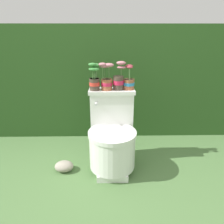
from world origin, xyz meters
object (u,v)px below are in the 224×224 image
(potted_plant_middle, at_px, (119,80))
(garden_stone, at_px, (64,166))
(toilet, at_px, (112,139))
(potted_plant_midleft, at_px, (106,78))
(potted_plant_left, at_px, (95,78))
(potted_plant_midright, at_px, (129,82))

(potted_plant_middle, xyz_separation_m, garden_stone, (-0.49, -0.20, -0.74))
(toilet, relative_size, potted_plant_midleft, 2.95)
(toilet, xyz_separation_m, potted_plant_middle, (0.06, 0.15, 0.49))
(potted_plant_left, xyz_separation_m, potted_plant_midleft, (0.10, 0.01, -0.01))
(potted_plant_middle, distance_m, garden_stone, 0.91)
(potted_plant_middle, distance_m, potted_plant_midright, 0.09)
(potted_plant_left, relative_size, potted_plant_midleft, 1.00)
(potted_plant_left, bearing_deg, potted_plant_midright, 4.80)
(potted_plant_left, distance_m, garden_stone, 0.83)
(potted_plant_middle, bearing_deg, potted_plant_midright, 5.95)
(potted_plant_left, distance_m, potted_plant_middle, 0.21)
(potted_plant_left, height_order, potted_plant_midleft, potted_plant_left)
(toilet, height_order, garden_stone, toilet)
(potted_plant_middle, bearing_deg, garden_stone, -157.65)
(potted_plant_left, height_order, garden_stone, potted_plant_left)
(potted_plant_midright, bearing_deg, toilet, -132.47)
(garden_stone, bearing_deg, potted_plant_midleft, 26.78)
(potted_plant_midright, bearing_deg, potted_plant_midleft, -175.00)
(potted_plant_midright, distance_m, garden_stone, 0.94)
(toilet, bearing_deg, potted_plant_middle, 68.36)
(potted_plant_left, relative_size, potted_plant_midright, 1.11)
(garden_stone, bearing_deg, potted_plant_midright, 20.04)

